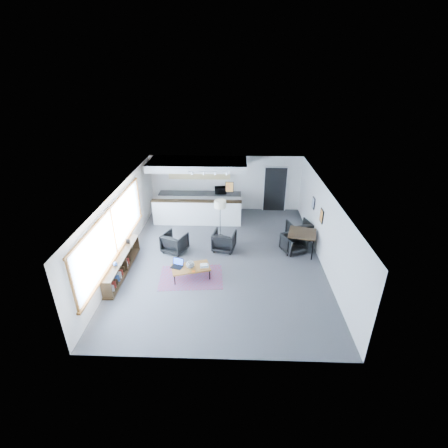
{
  "coord_description": "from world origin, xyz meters",
  "views": [
    {
      "loc": [
        0.41,
        -9.99,
        6.29
      ],
      "look_at": [
        0.05,
        0.4,
        1.18
      ],
      "focal_mm": 26.0,
      "sensor_mm": 36.0,
      "label": 1
    }
  ],
  "objects_px": {
    "ceramic_pot": "(190,264)",
    "dining_chair_far": "(299,231)",
    "floor_lamp": "(220,205)",
    "armchair_left": "(175,242)",
    "dining_table": "(302,234)",
    "laptop": "(178,264)",
    "book_stack": "(204,266)",
    "coffee_table": "(191,268)",
    "dining_chair_near": "(294,244)",
    "armchair_right": "(224,240)",
    "microwave": "(221,189)"
  },
  "relations": [
    {
      "from": "dining_table",
      "to": "dining_chair_far",
      "type": "relative_size",
      "value": 1.64
    },
    {
      "from": "book_stack",
      "to": "microwave",
      "type": "relative_size",
      "value": 0.56
    },
    {
      "from": "laptop",
      "to": "dining_table",
      "type": "bearing_deg",
      "value": 39.38
    },
    {
      "from": "book_stack",
      "to": "floor_lamp",
      "type": "height_order",
      "value": "floor_lamp"
    },
    {
      "from": "microwave",
      "to": "laptop",
      "type": "bearing_deg",
      "value": -108.32
    },
    {
      "from": "armchair_right",
      "to": "book_stack",
      "type": "bearing_deg",
      "value": 83.86
    },
    {
      "from": "armchair_left",
      "to": "dining_table",
      "type": "xyz_separation_m",
      "value": [
        4.68,
        0.1,
        0.34
      ]
    },
    {
      "from": "laptop",
      "to": "floor_lamp",
      "type": "height_order",
      "value": "floor_lamp"
    },
    {
      "from": "book_stack",
      "to": "armchair_right",
      "type": "height_order",
      "value": "armchair_right"
    },
    {
      "from": "ceramic_pot",
      "to": "book_stack",
      "type": "bearing_deg",
      "value": 11.77
    },
    {
      "from": "dining_table",
      "to": "dining_chair_near",
      "type": "xyz_separation_m",
      "value": [
        -0.27,
        0.01,
        -0.41
      ]
    },
    {
      "from": "armchair_right",
      "to": "microwave",
      "type": "xyz_separation_m",
      "value": [
        -0.29,
        3.54,
        0.7
      ]
    },
    {
      "from": "ceramic_pot",
      "to": "dining_table",
      "type": "height_order",
      "value": "dining_table"
    },
    {
      "from": "armchair_left",
      "to": "coffee_table",
      "type": "bearing_deg",
      "value": 139.66
    },
    {
      "from": "book_stack",
      "to": "dining_chair_far",
      "type": "relative_size",
      "value": 0.41
    },
    {
      "from": "dining_chair_near",
      "to": "armchair_right",
      "type": "bearing_deg",
      "value": 153.26
    },
    {
      "from": "dining_table",
      "to": "dining_chair_far",
      "type": "height_order",
      "value": "dining_table"
    },
    {
      "from": "laptop",
      "to": "dining_chair_far",
      "type": "distance_m",
      "value": 5.18
    },
    {
      "from": "ceramic_pot",
      "to": "dining_chair_far",
      "type": "relative_size",
      "value": 0.38
    },
    {
      "from": "laptop",
      "to": "dining_chair_near",
      "type": "height_order",
      "value": "dining_chair_near"
    },
    {
      "from": "ceramic_pot",
      "to": "armchair_left",
      "type": "bearing_deg",
      "value": 115.43
    },
    {
      "from": "ceramic_pot",
      "to": "armchair_right",
      "type": "distance_m",
      "value": 2.15
    },
    {
      "from": "ceramic_pot",
      "to": "dining_chair_far",
      "type": "xyz_separation_m",
      "value": [
        3.98,
        2.81,
        -0.18
      ]
    },
    {
      "from": "floor_lamp",
      "to": "armchair_right",
      "type": "bearing_deg",
      "value": -79.55
    },
    {
      "from": "floor_lamp",
      "to": "dining_chair_far",
      "type": "height_order",
      "value": "floor_lamp"
    },
    {
      "from": "coffee_table",
      "to": "armchair_left",
      "type": "height_order",
      "value": "armchair_left"
    },
    {
      "from": "dining_chair_far",
      "to": "armchair_left",
      "type": "bearing_deg",
      "value": -4.27
    },
    {
      "from": "coffee_table",
      "to": "laptop",
      "type": "bearing_deg",
      "value": 157.36
    },
    {
      "from": "dining_chair_near",
      "to": "laptop",
      "type": "bearing_deg",
      "value": 178.07
    },
    {
      "from": "coffee_table",
      "to": "dining_chair_near",
      "type": "height_order",
      "value": "dining_chair_near"
    },
    {
      "from": "ceramic_pot",
      "to": "dining_chair_far",
      "type": "bearing_deg",
      "value": 35.21
    },
    {
      "from": "coffee_table",
      "to": "microwave",
      "type": "height_order",
      "value": "microwave"
    },
    {
      "from": "floor_lamp",
      "to": "dining_chair_far",
      "type": "distance_m",
      "value": 3.3
    },
    {
      "from": "armchair_right",
      "to": "floor_lamp",
      "type": "xyz_separation_m",
      "value": [
        -0.19,
        1.03,
        0.96
      ]
    },
    {
      "from": "coffee_table",
      "to": "armchair_left",
      "type": "relative_size",
      "value": 1.68
    },
    {
      "from": "dining_chair_far",
      "to": "microwave",
      "type": "height_order",
      "value": "microwave"
    },
    {
      "from": "floor_lamp",
      "to": "dining_chair_far",
      "type": "bearing_deg",
      "value": -1.98
    },
    {
      "from": "armchair_right",
      "to": "dining_chair_far",
      "type": "relative_size",
      "value": 1.14
    },
    {
      "from": "armchair_left",
      "to": "dining_table",
      "type": "height_order",
      "value": "dining_table"
    },
    {
      "from": "dining_chair_far",
      "to": "laptop",
      "type": "bearing_deg",
      "value": 14.28
    },
    {
      "from": "microwave",
      "to": "book_stack",
      "type": "bearing_deg",
      "value": -99.2
    },
    {
      "from": "floor_lamp",
      "to": "book_stack",
      "type": "bearing_deg",
      "value": -97.95
    },
    {
      "from": "ceramic_pot",
      "to": "dining_chair_near",
      "type": "height_order",
      "value": "ceramic_pot"
    },
    {
      "from": "book_stack",
      "to": "armchair_right",
      "type": "bearing_deg",
      "value": 71.91
    },
    {
      "from": "ceramic_pot",
      "to": "dining_table",
      "type": "bearing_deg",
      "value": 24.8
    },
    {
      "from": "laptop",
      "to": "armchair_right",
      "type": "xyz_separation_m",
      "value": [
        1.45,
        1.79,
        -0.07
      ]
    },
    {
      "from": "dining_chair_near",
      "to": "dining_table",
      "type": "bearing_deg",
      "value": -26.51
    },
    {
      "from": "armchair_left",
      "to": "floor_lamp",
      "type": "distance_m",
      "value": 2.26
    },
    {
      "from": "floor_lamp",
      "to": "dining_chair_far",
      "type": "xyz_separation_m",
      "value": [
        3.14,
        -0.11,
        -1.01
      ]
    },
    {
      "from": "dining_chair_near",
      "to": "microwave",
      "type": "distance_m",
      "value": 4.68
    }
  ]
}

